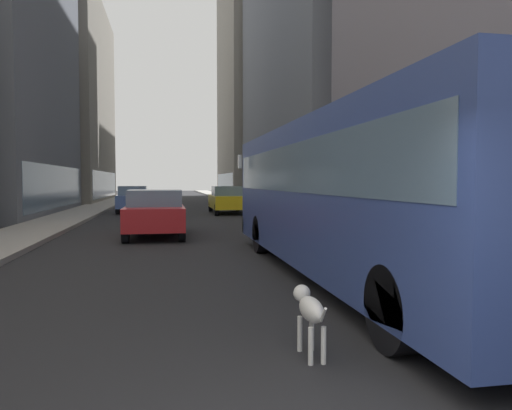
% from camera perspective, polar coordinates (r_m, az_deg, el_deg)
% --- Properties ---
extents(ground_plane, '(120.00, 120.00, 0.00)m').
position_cam_1_polar(ground_plane, '(37.34, -9.28, -0.15)').
color(ground_plane, '#232326').
extents(sidewalk_left, '(2.40, 110.00, 0.15)m').
position_cam_1_polar(sidewalk_left, '(37.65, -17.99, -0.11)').
color(sidewalk_left, '#9E9991').
rests_on(sidewalk_left, ground).
extents(sidewalk_right, '(2.40, 110.00, 0.15)m').
position_cam_1_polar(sidewalk_right, '(37.89, -0.63, 0.05)').
color(sidewalk_right, gray).
rests_on(sidewalk_right, ground).
extents(building_left_far, '(10.87, 18.92, 18.51)m').
position_cam_1_polar(building_left_far, '(49.82, -23.74, 11.06)').
color(building_left_far, gray).
rests_on(building_left_far, ground).
extents(building_right_far, '(11.87, 16.25, 28.63)m').
position_cam_1_polar(building_right_far, '(59.38, 2.12, 14.88)').
color(building_right_far, gray).
rests_on(building_right_far, ground).
extents(transit_bus, '(2.78, 11.53, 3.05)m').
position_cam_1_polar(transit_bus, '(9.80, 11.11, 1.93)').
color(transit_bus, '#33478C').
rests_on(transit_bus, ground).
extents(car_blue_hatchback, '(1.76, 4.27, 1.62)m').
position_cam_1_polar(car_blue_hatchback, '(30.59, -14.26, 0.69)').
color(car_blue_hatchback, '#4C6BB7').
rests_on(car_blue_hatchback, ground).
extents(car_red_coupe, '(1.95, 4.64, 1.62)m').
position_cam_1_polar(car_red_coupe, '(17.25, -11.81, -0.87)').
color(car_red_coupe, red).
rests_on(car_red_coupe, ground).
extents(car_yellow_taxi, '(1.95, 4.62, 1.62)m').
position_cam_1_polar(car_yellow_taxi, '(28.80, -3.33, 0.65)').
color(car_yellow_taxi, yellow).
rests_on(car_yellow_taxi, ground).
extents(dalmatian_dog, '(0.22, 0.96, 0.72)m').
position_cam_1_polar(dalmatian_dog, '(5.47, 6.34, -12.13)').
color(dalmatian_dog, white).
rests_on(dalmatian_dog, ground).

